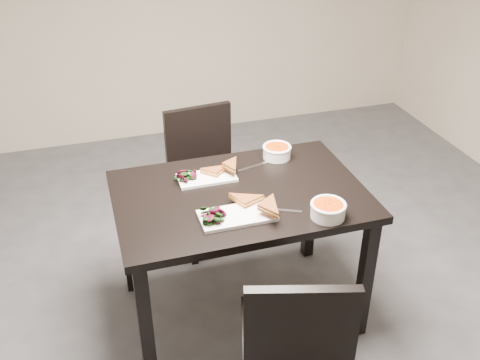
{
  "coord_description": "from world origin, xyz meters",
  "views": [
    {
      "loc": [
        -0.48,
        -1.96,
        2.15
      ],
      "look_at": [
        0.17,
        0.18,
        0.82
      ],
      "focal_mm": 41.22,
      "sensor_mm": 36.0,
      "label": 1
    }
  ],
  "objects_px": {
    "plate_near": "(237,216)",
    "soup_bowl_near": "(328,209)",
    "chair_near": "(295,339)",
    "soup_bowl_far": "(277,151)",
    "chair_far": "(205,169)",
    "plate_far": "(207,178)",
    "table": "(240,210)"
  },
  "relations": [
    {
      "from": "table",
      "to": "soup_bowl_far",
      "type": "height_order",
      "value": "soup_bowl_far"
    },
    {
      "from": "chair_near",
      "to": "plate_far",
      "type": "xyz_separation_m",
      "value": [
        -0.13,
        0.89,
        0.27
      ]
    },
    {
      "from": "chair_near",
      "to": "plate_far",
      "type": "distance_m",
      "value": 0.94
    },
    {
      "from": "soup_bowl_far",
      "to": "chair_far",
      "type": "bearing_deg",
      "value": 122.89
    },
    {
      "from": "soup_bowl_near",
      "to": "plate_far",
      "type": "distance_m",
      "value": 0.65
    },
    {
      "from": "chair_near",
      "to": "chair_far",
      "type": "bearing_deg",
      "value": 106.37
    },
    {
      "from": "chair_near",
      "to": "chair_far",
      "type": "xyz_separation_m",
      "value": [
        -0.01,
        1.45,
        0.0
      ]
    },
    {
      "from": "chair_far",
      "to": "plate_far",
      "type": "distance_m",
      "value": 0.64
    },
    {
      "from": "chair_near",
      "to": "soup_bowl_far",
      "type": "xyz_separation_m",
      "value": [
        0.28,
        1.0,
        0.3
      ]
    },
    {
      "from": "soup_bowl_near",
      "to": "soup_bowl_far",
      "type": "xyz_separation_m",
      "value": [
        -0.02,
        0.59,
        -0.0
      ]
    },
    {
      "from": "table",
      "to": "plate_near",
      "type": "height_order",
      "value": "plate_near"
    },
    {
      "from": "plate_near",
      "to": "table",
      "type": "bearing_deg",
      "value": 69.38
    },
    {
      "from": "plate_near",
      "to": "plate_far",
      "type": "bearing_deg",
      "value": 97.33
    },
    {
      "from": "soup_bowl_near",
      "to": "plate_near",
      "type": "bearing_deg",
      "value": 163.78
    },
    {
      "from": "chair_near",
      "to": "plate_near",
      "type": "height_order",
      "value": "chair_near"
    },
    {
      "from": "chair_near",
      "to": "soup_bowl_near",
      "type": "xyz_separation_m",
      "value": [
        0.3,
        0.4,
        0.31
      ]
    },
    {
      "from": "chair_near",
      "to": "chair_far",
      "type": "distance_m",
      "value": 1.45
    },
    {
      "from": "plate_near",
      "to": "soup_bowl_near",
      "type": "bearing_deg",
      "value": -16.22
    },
    {
      "from": "table",
      "to": "plate_near",
      "type": "bearing_deg",
      "value": -110.62
    },
    {
      "from": "plate_far",
      "to": "chair_near",
      "type": "bearing_deg",
      "value": -81.48
    },
    {
      "from": "chair_far",
      "to": "soup_bowl_far",
      "type": "xyz_separation_m",
      "value": [
        0.29,
        -0.45,
        0.3
      ]
    },
    {
      "from": "table",
      "to": "soup_bowl_far",
      "type": "relative_size",
      "value": 7.78
    },
    {
      "from": "soup_bowl_near",
      "to": "chair_far",
      "type": "bearing_deg",
      "value": 106.76
    },
    {
      "from": "chair_near",
      "to": "plate_near",
      "type": "xyz_separation_m",
      "value": [
        -0.09,
        0.52,
        0.27
      ]
    },
    {
      "from": "soup_bowl_far",
      "to": "chair_near",
      "type": "bearing_deg",
      "value": -105.73
    },
    {
      "from": "chair_near",
      "to": "plate_near",
      "type": "bearing_deg",
      "value": 115.35
    },
    {
      "from": "table",
      "to": "soup_bowl_near",
      "type": "height_order",
      "value": "soup_bowl_near"
    },
    {
      "from": "plate_near",
      "to": "soup_bowl_near",
      "type": "xyz_separation_m",
      "value": [
        0.39,
        -0.11,
        0.03
      ]
    },
    {
      "from": "plate_far",
      "to": "soup_bowl_far",
      "type": "height_order",
      "value": "soup_bowl_far"
    },
    {
      "from": "chair_far",
      "to": "plate_far",
      "type": "xyz_separation_m",
      "value": [
        -0.12,
        -0.56,
        0.27
      ]
    },
    {
      "from": "chair_near",
      "to": "plate_near",
      "type": "distance_m",
      "value": 0.59
    },
    {
      "from": "table",
      "to": "plate_far",
      "type": "distance_m",
      "value": 0.23
    }
  ]
}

